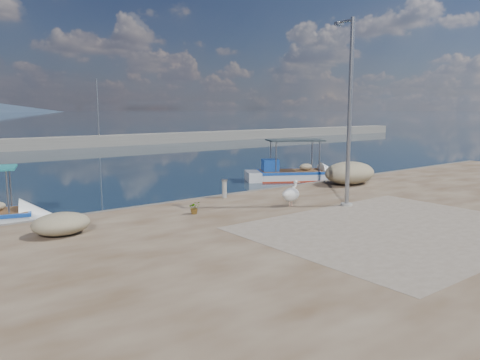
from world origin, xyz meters
The scene contains 11 objects.
ground centered at (0.00, 0.00, 0.00)m, with size 1400.00×1400.00×0.00m, color #162635.
quay centered at (0.00, -6.00, 0.25)m, with size 44.00×22.00×0.50m, color #4C3421.
quay_patch centered at (1.00, -3.00, 0.50)m, with size 9.00×7.00×0.01m, color gray.
breakwater centered at (0.00, 40.00, 0.60)m, with size 120.00×2.20×7.50m.
boat_right centered at (7.69, 8.56, 0.22)m, with size 6.04×4.53×2.82m.
pelican centered at (0.71, 1.51, 0.96)m, with size 1.03×0.56×0.99m.
lamp_post centered at (2.42, 0.24, 3.80)m, with size 0.44×0.96×7.00m.
bollard_near centered at (-0.33, 4.45, 0.93)m, with size 0.26×0.26×0.78m.
potted_plant centered at (-2.96, 2.62, 0.73)m, with size 0.41×0.35×0.45m, color #33722D.
net_pile_c centered at (6.67, 3.55, 1.06)m, with size 2.84×2.03×1.12m, color tan.
net_pile_b centered at (-7.58, 2.68, 0.83)m, with size 1.70×1.32×0.66m, color tan.
Camera 1 is at (-11.63, -11.23, 4.21)m, focal length 35.00 mm.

